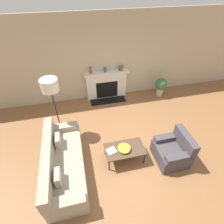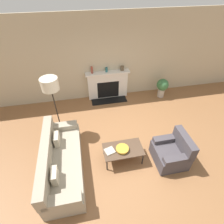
{
  "view_description": "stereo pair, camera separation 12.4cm",
  "coord_description": "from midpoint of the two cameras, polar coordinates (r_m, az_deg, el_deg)",
  "views": [
    {
      "loc": [
        -1.17,
        -2.69,
        3.84
      ],
      "look_at": [
        -0.25,
        1.25,
        0.45
      ],
      "focal_mm": 28.0,
      "sensor_mm": 36.0,
      "label": 1
    },
    {
      "loc": [
        -1.05,
        -2.72,
        3.84
      ],
      "look_at": [
        -0.25,
        1.25,
        0.45
      ],
      "focal_mm": 28.0,
      "sensor_mm": 36.0,
      "label": 2
    }
  ],
  "objects": [
    {
      "name": "mantel_vase_left",
      "position": [
        6.08,
        -7.6,
        13.35
      ],
      "size": [
        0.07,
        0.07,
        0.24
      ],
      "color": "brown",
      "rests_on": "fireplace"
    },
    {
      "name": "mantel_vase_center_right",
      "position": [
        6.26,
        2.31,
        14.12
      ],
      "size": [
        0.13,
        0.13,
        0.16
      ],
      "color": "brown",
      "rests_on": "fireplace"
    },
    {
      "name": "mantel_vase_center_left",
      "position": [
        6.15,
        -2.83,
        13.59
      ],
      "size": [
        0.08,
        0.08,
        0.15
      ],
      "color": "#28666B",
      "rests_on": "fireplace"
    },
    {
      "name": "armchair_near",
      "position": [
        4.7,
        18.62,
        -11.91
      ],
      "size": [
        0.75,
        0.8,
        0.81
      ],
      "rotation": [
        0.0,
        0.0,
        -1.57
      ],
      "color": "#423D42",
      "rests_on": "ground_plane"
    },
    {
      "name": "floor_lamp",
      "position": [
        4.63,
        -20.16,
        7.03
      ],
      "size": [
        0.44,
        0.44,
        1.78
      ],
      "color": "black",
      "rests_on": "ground_plane"
    },
    {
      "name": "potted_plant",
      "position": [
        6.78,
        15.1,
        8.36
      ],
      "size": [
        0.43,
        0.43,
        0.72
      ],
      "color": "#B2A899",
      "rests_on": "ground_plane"
    },
    {
      "name": "bowl",
      "position": [
        4.33,
        3.12,
        -11.83
      ],
      "size": [
        0.32,
        0.32,
        0.07
      ],
      "color": "#BC8E2D",
      "rests_on": "coffee_table"
    },
    {
      "name": "couch",
      "position": [
        4.42,
        -16.59,
        -15.72
      ],
      "size": [
        0.84,
        2.22,
        0.84
      ],
      "rotation": [
        0.0,
        0.0,
        1.57
      ],
      "color": "#9E937F",
      "rests_on": "ground_plane"
    },
    {
      "name": "coffee_table",
      "position": [
        4.41,
        3.34,
        -12.1
      ],
      "size": [
        0.98,
        0.56,
        0.4
      ],
      "color": "#4C3828",
      "rests_on": "ground_plane"
    },
    {
      "name": "book",
      "position": [
        4.32,
        -1.0,
        -12.6
      ],
      "size": [
        0.28,
        0.27,
        0.02
      ],
      "rotation": [
        0.0,
        0.0,
        0.29
      ],
      "color": "#B2A893",
      "rests_on": "coffee_table"
    },
    {
      "name": "wall_back",
      "position": [
        6.15,
        -1.79,
        17.07
      ],
      "size": [
        18.0,
        0.06,
        2.9
      ],
      "color": "#BCAD8E",
      "rests_on": "ground_plane"
    },
    {
      "name": "fireplace",
      "position": [
        6.44,
        -2.37,
        8.7
      ],
      "size": [
        1.55,
        0.59,
        1.04
      ],
      "color": "silver",
      "rests_on": "ground_plane"
    },
    {
      "name": "ground_plane",
      "position": [
        4.83,
        5.69,
        -13.03
      ],
      "size": [
        18.0,
        18.0,
        0.0
      ],
      "primitive_type": "plane",
      "color": "brown"
    }
  ]
}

